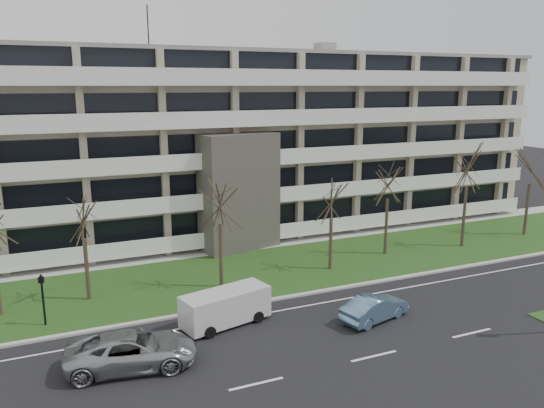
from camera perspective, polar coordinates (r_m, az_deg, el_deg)
name	(u,v)px	position (r m, az deg, el deg)	size (l,w,h in m)	color
ground	(374,356)	(26.51, 10.91, -15.78)	(160.00, 160.00, 0.00)	black
grass_verge	(267,270)	(36.97, -0.53, -7.09)	(90.00, 10.00, 0.06)	#1F4617
curb	(299,295)	(32.72, 2.93, -9.75)	(90.00, 0.35, 0.12)	#B2B2AD
sidewalk	(240,248)	(41.83, -3.47, -4.73)	(90.00, 2.00, 0.08)	#B2B2AD
lane_edge_line	(310,305)	(31.51, 4.16, -10.79)	(90.00, 0.12, 0.01)	white
apartment_building	(212,143)	(46.65, -6.50, 6.54)	(60.50, 15.10, 18.75)	tan
silver_pickup	(132,351)	(25.63, -14.85, -15.00)	(2.68, 5.82, 1.62)	#A3A5AA
blue_sedan	(375,308)	(29.87, 10.98, -10.92)	(1.46, 4.19, 1.38)	#6990B6
white_van	(227,304)	(28.85, -4.92, -10.69)	(5.08, 2.85, 1.86)	silver
pedestrian_signal	(42,293)	(30.71, -23.46, -8.81)	(0.31, 0.27, 2.88)	black
tree_2	(82,214)	(32.39, -19.72, -1.02)	(3.40, 3.40, 6.80)	#382B21
tree_3	(220,198)	(32.50, -5.66, 0.62)	(3.72, 3.72, 7.43)	#382B21
tree_4	(332,197)	(35.98, 6.44, 0.74)	(3.31, 3.31, 6.62)	#382B21
tree_5	(389,177)	(39.89, 12.43, 2.88)	(3.83, 3.83, 7.66)	#382B21
tree_6	(468,163)	(43.46, 20.37, 4.18)	(4.31, 4.31, 8.62)	#382B21
tree_7	(532,163)	(49.17, 26.15, 3.96)	(3.97, 3.97, 7.95)	#382B21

